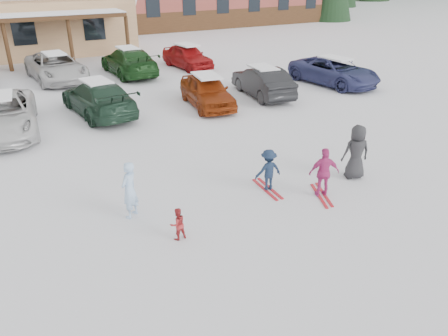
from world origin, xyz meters
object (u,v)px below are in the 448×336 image
parked_car_3 (98,98)px  parked_car_10 (56,67)px  parked_car_5 (263,82)px  parked_car_6 (334,71)px  parked_car_11 (129,61)px  adult_skier (129,190)px  toddler_red (178,224)px  child_magenta (324,173)px  parked_car_2 (1,115)px  parked_car_4 (207,91)px  child_navy (268,170)px  parked_car_12 (187,56)px  bystander_dark (356,152)px

parked_car_3 → parked_car_10: bearing=-91.7°
parked_car_5 → parked_car_6: 4.57m
parked_car_10 → parked_car_11: bearing=-13.7°
adult_skier → toddler_red: size_ratio=1.86×
child_magenta → parked_car_2: bearing=-30.6°
parked_car_3 → parked_car_5: (7.64, -0.87, -0.02)m
child_magenta → parked_car_11: size_ratio=0.27×
parked_car_6 → parked_car_4: bearing=174.0°
child_magenta → parked_car_2: size_ratio=0.27×
child_magenta → parked_car_5: bearing=-91.6°
parked_car_10 → toddler_red: bearing=-95.4°
parked_car_5 → child_navy: bearing=64.6°
parked_car_4 → parked_car_12: size_ratio=1.00×
adult_skier → parked_car_2: 8.47m
child_navy → parked_car_2: 10.61m
adult_skier → parked_car_6: 15.68m
adult_skier → child_navy: bearing=133.3°
adult_skier → parked_car_2: (-2.48, 8.10, -0.02)m
bystander_dark → parked_car_3: bystander_dark is taller
bystander_dark → parked_car_6: bystander_dark is taller
parked_car_2 → parked_car_10: 8.27m
parked_car_2 → parked_car_4: size_ratio=1.28×
parked_car_6 → parked_car_5: bearing=173.3°
parked_car_6 → child_magenta: bearing=-140.8°
adult_skier → parked_car_4: adult_skier is taller
child_magenta → bystander_dark: bystander_dark is taller
parked_car_2 → bystander_dark: bearing=-40.1°
toddler_red → parked_car_5: 12.46m
child_magenta → parked_car_10: parked_car_10 is taller
parked_car_11 → child_magenta: bearing=89.6°
parked_car_5 → parked_car_11: (-4.38, 7.35, 0.06)m
parked_car_5 → parked_car_11: 8.55m
parked_car_11 → parked_car_12: parked_car_11 is taller
parked_car_2 → parked_car_5: (11.38, -0.25, -0.03)m
child_magenta → parked_car_11: bearing=-67.1°
parked_car_11 → child_navy: bearing=85.5°
bystander_dark → parked_car_6: 11.31m
parked_car_2 → parked_car_6: size_ratio=1.05×
bystander_dark → parked_car_10: bearing=-53.0°
parked_car_11 → parked_car_5: bearing=118.7°
bystander_dark → parked_car_10: 17.74m
parked_car_5 → parked_car_10: 11.45m
bystander_dark → parked_car_6: (6.89, 8.97, -0.13)m
parked_car_3 → parked_car_4: parked_car_3 is taller
toddler_red → child_magenta: child_magenta is taller
child_magenta → child_navy: bearing=-20.5°
bystander_dark → parked_car_5: size_ratio=0.39×
parked_car_2 → parked_car_6: bearing=4.6°
parked_car_4 → parked_car_10: 9.65m
parked_car_3 → parked_car_5: parked_car_3 is taller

